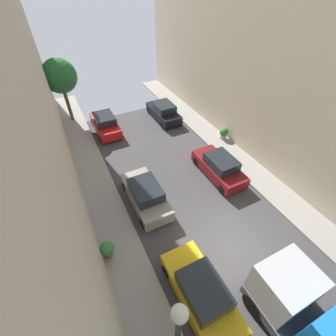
% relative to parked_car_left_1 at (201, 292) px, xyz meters
% --- Properties ---
extents(ground, '(32.00, 32.00, 0.00)m').
position_rel_parked_car_left_1_xyz_m(ground, '(2.70, 1.54, -0.72)').
color(ground, '#423F42').
extents(sidewalk_left, '(2.00, 44.00, 0.15)m').
position_rel_parked_car_left_1_xyz_m(sidewalk_left, '(-2.30, 1.54, -0.64)').
color(sidewalk_left, gray).
rests_on(sidewalk_left, ground).
extents(sidewalk_right, '(2.00, 44.00, 0.15)m').
position_rel_parked_car_left_1_xyz_m(sidewalk_right, '(7.70, 1.54, -0.64)').
color(sidewalk_right, gray).
rests_on(sidewalk_right, ground).
extents(parked_car_left_1, '(1.78, 4.20, 1.57)m').
position_rel_parked_car_left_1_xyz_m(parked_car_left_1, '(0.00, 0.00, 0.00)').
color(parked_car_left_1, gold).
rests_on(parked_car_left_1, ground).
extents(parked_car_left_2, '(1.78, 4.20, 1.57)m').
position_rel_parked_car_left_1_xyz_m(parked_car_left_2, '(0.00, 6.06, 0.00)').
color(parked_car_left_2, gray).
rests_on(parked_car_left_2, ground).
extents(parked_car_left_3, '(1.78, 4.20, 1.57)m').
position_rel_parked_car_left_1_xyz_m(parked_car_left_3, '(0.00, 15.13, 0.00)').
color(parked_car_left_3, red).
rests_on(parked_car_left_3, ground).
extents(parked_car_right_3, '(1.78, 4.20, 1.57)m').
position_rel_parked_car_left_1_xyz_m(parked_car_right_3, '(5.40, 6.15, 0.00)').
color(parked_car_right_3, maroon).
rests_on(parked_car_right_3, ground).
extents(parked_car_right_4, '(1.78, 4.20, 1.57)m').
position_rel_parked_car_left_1_xyz_m(parked_car_right_4, '(5.40, 14.78, 0.00)').
color(parked_car_right_4, black).
rests_on(parked_car_right_4, ground).
extents(street_tree_2, '(2.75, 2.75, 5.37)m').
position_rel_parked_car_left_1_xyz_m(street_tree_2, '(-2.32, 18.19, 3.40)').
color(street_tree_2, brown).
rests_on(street_tree_2, sidewalk_left).
extents(potted_plant_1, '(0.69, 0.69, 0.99)m').
position_rel_parked_car_left_1_xyz_m(potted_plant_1, '(-2.98, 3.67, -0.01)').
color(potted_plant_1, brown).
rests_on(potted_plant_1, sidewalk_left).
extents(potted_plant_2, '(0.69, 0.69, 0.94)m').
position_rel_parked_car_left_1_xyz_m(potted_plant_2, '(8.30, 9.48, -0.06)').
color(potted_plant_2, '#B2A899').
rests_on(potted_plant_2, sidewalk_right).
extents(lamp_post, '(0.44, 0.44, 5.10)m').
position_rel_parked_car_left_1_xyz_m(lamp_post, '(-1.90, -1.29, 2.82)').
color(lamp_post, '#333338').
rests_on(lamp_post, sidewalk_left).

